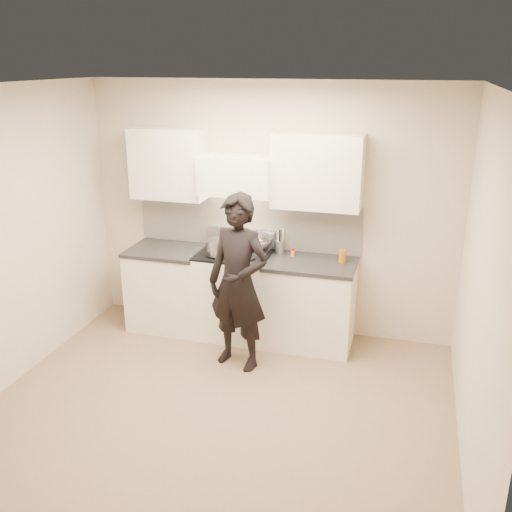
{
  "coord_description": "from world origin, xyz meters",
  "views": [
    {
      "loc": [
        1.48,
        -4.01,
        2.89
      ],
      "look_at": [
        0.05,
        1.05,
        1.06
      ],
      "focal_mm": 40.0,
      "sensor_mm": 36.0,
      "label": 1
    }
  ],
  "objects_px": {
    "counter_right": "(310,303)",
    "utensil_crock": "(279,246)",
    "stove": "(235,293)",
    "person": "(238,283)",
    "wok": "(256,240)"
  },
  "relations": [
    {
      "from": "utensil_crock",
      "to": "person",
      "type": "relative_size",
      "value": 0.16
    },
    {
      "from": "stove",
      "to": "person",
      "type": "bearing_deg",
      "value": -68.99
    },
    {
      "from": "counter_right",
      "to": "wok",
      "type": "bearing_deg",
      "value": 167.56
    },
    {
      "from": "stove",
      "to": "person",
      "type": "distance_m",
      "value": 0.78
    },
    {
      "from": "stove",
      "to": "counter_right",
      "type": "relative_size",
      "value": 1.04
    },
    {
      "from": "wok",
      "to": "stove",
      "type": "bearing_deg",
      "value": -145.13
    },
    {
      "from": "counter_right",
      "to": "utensil_crock",
      "type": "relative_size",
      "value": 3.36
    },
    {
      "from": "utensil_crock",
      "to": "wok",
      "type": "bearing_deg",
      "value": -173.69
    },
    {
      "from": "utensil_crock",
      "to": "stove",
      "type": "bearing_deg",
      "value": -159.66
    },
    {
      "from": "counter_right",
      "to": "utensil_crock",
      "type": "distance_m",
      "value": 0.68
    },
    {
      "from": "wok",
      "to": "person",
      "type": "relative_size",
      "value": 0.26
    },
    {
      "from": "person",
      "to": "wok",
      "type": "bearing_deg",
      "value": 107.66
    },
    {
      "from": "utensil_crock",
      "to": "person",
      "type": "height_order",
      "value": "person"
    },
    {
      "from": "person",
      "to": "utensil_crock",
      "type": "bearing_deg",
      "value": 89.9
    },
    {
      "from": "stove",
      "to": "utensil_crock",
      "type": "xyz_separation_m",
      "value": [
        0.45,
        0.17,
        0.53
      ]
    }
  ]
}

